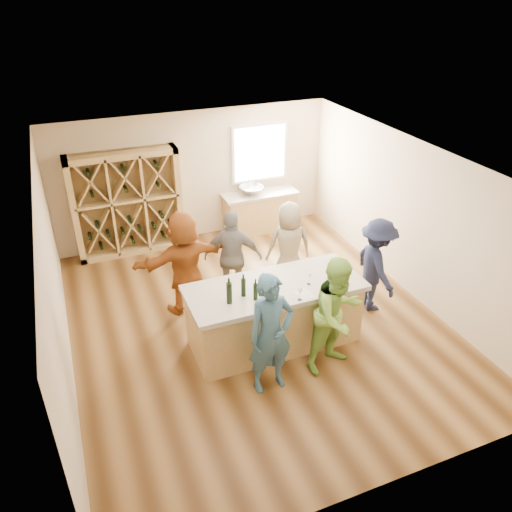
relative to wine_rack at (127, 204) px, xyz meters
name	(u,v)px	position (x,y,z in m)	size (l,w,h in m)	color
floor	(255,323)	(1.50, -3.27, -1.15)	(6.00, 7.00, 0.10)	brown
ceiling	(255,161)	(1.50, -3.27, 1.75)	(6.00, 7.00, 0.10)	white
wall_back	(194,176)	(1.50, 0.28, 0.30)	(6.00, 0.10, 2.80)	beige
wall_front	(386,407)	(1.50, -6.82, 0.30)	(6.00, 0.10, 2.80)	beige
wall_left	(50,289)	(-1.55, -3.27, 0.30)	(0.10, 7.00, 2.80)	beige
wall_right	(414,218)	(4.55, -3.27, 0.30)	(0.10, 7.00, 2.80)	beige
window_frame	(259,153)	(3.00, 0.20, 0.65)	(1.30, 0.06, 1.30)	white
window_pane	(260,153)	(3.00, 0.17, 0.65)	(1.18, 0.01, 1.18)	white
wine_rack	(127,204)	(0.00, 0.00, 0.00)	(2.20, 0.45, 2.20)	tan
back_counter_base	(260,213)	(2.90, -0.07, -0.67)	(1.60, 0.58, 0.86)	tan
back_counter_top	(260,194)	(2.90, -0.07, -0.21)	(1.70, 0.62, 0.06)	#C0B19D
sink	(251,190)	(2.70, -0.07, -0.09)	(0.54, 0.54, 0.19)	silver
faucet	(248,185)	(2.70, 0.11, -0.03)	(0.02, 0.02, 0.30)	silver
tasting_counter_base	(274,316)	(1.57, -3.91, -0.60)	(2.60, 1.00, 1.00)	tan
tasting_counter_top	(275,288)	(1.57, -3.91, -0.06)	(2.72, 1.12, 0.08)	#C0B19D
wine_bottle_a	(229,293)	(0.78, -4.07, 0.15)	(0.08, 0.08, 0.33)	black
wine_bottle_c	(243,287)	(1.04, -3.98, 0.12)	(0.07, 0.07, 0.29)	black
wine_bottle_d	(255,292)	(1.16, -4.13, 0.11)	(0.07, 0.07, 0.26)	black
wine_bottle_e	(263,286)	(1.30, -4.07, 0.13)	(0.07, 0.07, 0.29)	black
wine_glass_a	(269,301)	(1.28, -4.36, 0.07)	(0.07, 0.07, 0.18)	white
wine_glass_b	(300,295)	(1.75, -4.39, 0.07)	(0.07, 0.07, 0.18)	white
wine_glass_c	(332,284)	(2.32, -4.31, 0.07)	(0.07, 0.07, 0.18)	white
wine_glass_d	(309,280)	(2.07, -4.06, 0.06)	(0.06, 0.06, 0.17)	white
wine_glass_e	(338,278)	(2.49, -4.19, 0.07)	(0.07, 0.07, 0.18)	white
tasting_menu_a	(267,306)	(1.25, -4.35, -0.02)	(0.24, 0.33, 0.00)	white
tasting_menu_b	(304,294)	(1.88, -4.28, -0.02)	(0.20, 0.28, 0.00)	white
tasting_menu_c	(336,288)	(2.40, -4.31, -0.02)	(0.24, 0.32, 0.00)	white
person_near_left	(271,334)	(1.13, -4.78, -0.18)	(0.67, 0.49, 1.84)	#335972
person_near_right	(338,315)	(2.20, -4.72, -0.18)	(0.89, 0.49, 1.83)	#8CC64C
person_server	(376,265)	(3.58, -3.65, -0.25)	(1.10, 0.51, 1.70)	#191E38
person_far_mid	(233,257)	(1.40, -2.48, -0.23)	(1.02, 0.52, 1.73)	slate
person_far_right	(289,246)	(2.49, -2.47, -0.25)	(0.83, 0.54, 1.70)	gray
person_far_left	(185,262)	(0.54, -2.46, -0.17)	(1.72, 0.62, 1.86)	#994C19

